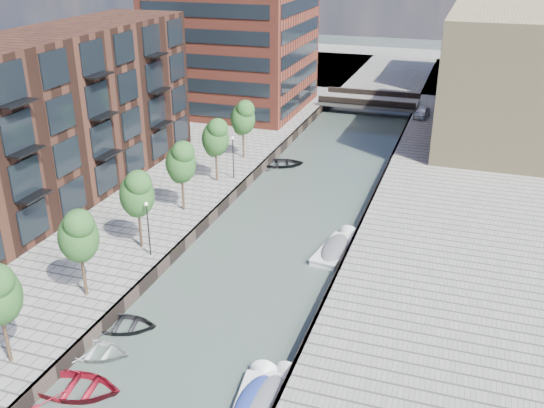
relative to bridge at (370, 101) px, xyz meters
The scene contains 24 objects.
water 32.03m from the bridge, 90.00° to the right, with size 300.00×300.00×0.00m, color #38473F.
quay_right 35.79m from the bridge, 63.43° to the right, with size 20.00×140.00×1.00m, color gray.
quay_wall_left 32.59m from the bridge, 100.79° to the right, with size 0.25×140.00×1.00m, color #332823.
quay_wall_right 32.59m from the bridge, 79.21° to the right, with size 0.25×140.00×1.00m, color #332823.
far_closure 28.01m from the bridge, 90.00° to the left, with size 80.00×40.00×1.00m, color gray.
apartment_block 46.99m from the bridge, 115.46° to the right, with size 8.00×38.00×14.00m, color #311A13.
tan_block_near 19.99m from the bridge, 32.01° to the right, with size 12.00×25.00×14.00m, color #9C8960.
tan_block_far 23.87m from the bridge, 45.00° to the left, with size 12.00×20.00×16.00m, color #9C8960.
bridge is the anchor object (origin of this frame).
tree_2 54.81m from the bridge, 98.95° to the right, with size 2.50×2.50×5.95m.
tree_3 47.92m from the bridge, 100.25° to the right, with size 2.50×2.50×5.95m.
tree_4 41.08m from the bridge, 102.00° to the right, with size 2.50×2.50×5.95m.
tree_5 34.30m from the bridge, 104.44° to the right, with size 2.50×2.50×5.95m.
tree_6 27.63m from the bridge, 108.10° to the right, with size 2.50×2.50×5.95m.
lamp_1 48.58m from the bridge, 98.53° to the right, with size 0.24×0.24×4.12m.
lamp_2 32.87m from the bridge, 102.68° to the right, with size 0.24×0.24×4.12m.
sloop_0 55.57m from the bridge, 95.43° to the right, with size 3.20×4.48×0.93m, color black.
sloop_2 61.25m from the bridge, 94.23° to the right, with size 3.63×5.08×1.05m, color maroon.
sloop_3 58.31m from the bridge, 95.21° to the right, with size 2.97×4.16×0.86m, color beige.
sloop_4 25.20m from the bridge, 101.13° to the right, with size 3.49×4.89×1.01m, color black.
motorboat_1 58.96m from the bridge, 84.69° to the right, with size 2.59×5.63×1.81m.
motorboat_3 58.91m from the bridge, 85.41° to the right, with size 2.29×5.19×1.67m.
motorboat_4 41.54m from the bridge, 83.06° to the right, with size 2.77×5.94×1.91m.
car 8.81m from the bridge, 31.63° to the right, with size 1.56×3.88×1.32m, color silver.
Camera 1 is at (13.36, -9.65, 21.95)m, focal length 40.00 mm.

